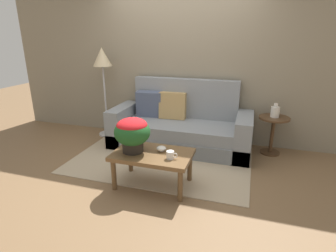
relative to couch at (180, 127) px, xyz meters
name	(u,v)px	position (x,y,z in m)	size (l,w,h in m)	color
ground_plane	(160,162)	(-0.12, -0.68, -0.32)	(14.00, 14.00, 0.00)	brown
wall_back	(181,52)	(-0.12, 0.46, 1.16)	(6.40, 0.12, 2.96)	gray
area_rug	(164,156)	(-0.12, -0.48, -0.32)	(2.54, 1.91, 0.01)	tan
couch	(180,127)	(0.00, 0.00, 0.00)	(2.22, 0.87, 1.07)	slate
coffee_table	(153,157)	(0.01, -1.29, 0.05)	(0.93, 0.58, 0.43)	brown
side_table	(273,129)	(1.43, 0.14, 0.08)	(0.45, 0.45, 0.59)	#4C331E
floor_lamp	(103,65)	(-1.41, 0.12, 0.94)	(0.32, 0.32, 1.55)	#B2B2B7
potted_plant	(132,132)	(-0.23, -1.32, 0.36)	(0.43, 0.43, 0.41)	black
coffee_mug	(171,155)	(0.26, -1.37, 0.15)	(0.13, 0.09, 0.09)	white
snack_bowl	(161,148)	(0.09, -1.21, 0.14)	(0.12, 0.12, 0.06)	silver
table_vase	(275,112)	(1.42, 0.14, 0.35)	(0.13, 0.13, 0.21)	silver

